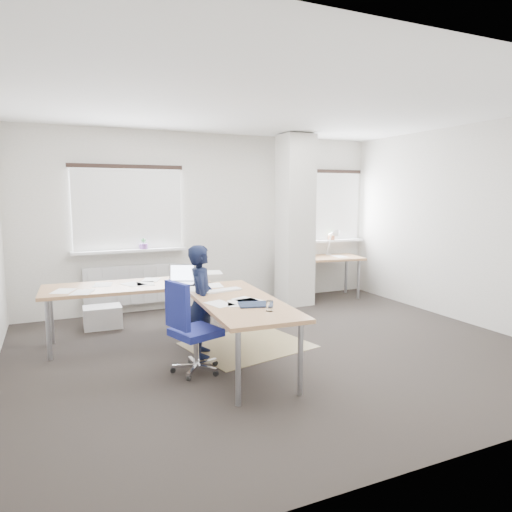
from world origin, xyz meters
name	(u,v)px	position (x,y,z in m)	size (l,w,h in m)	color
ground	(278,350)	(0.00, 0.00, 0.00)	(6.00, 6.00, 0.00)	black
room_shell	(275,201)	(0.18, 0.45, 1.75)	(6.04, 5.04, 2.82)	beige
floor_mat	(248,345)	(-0.26, 0.30, 0.00)	(1.36, 1.15, 0.01)	olive
white_crate	(103,317)	(-1.79, 1.81, 0.15)	(0.50, 0.35, 0.30)	white
desk_main	(183,294)	(-1.03, 0.38, 0.69)	(2.41, 2.72, 0.96)	#986541
desk_side	(321,259)	(1.95, 2.16, 0.69)	(1.50, 0.93, 1.22)	#986541
task_chair	(193,348)	(-1.11, -0.28, 0.27)	(0.56, 0.54, 0.98)	navy
person	(202,301)	(-0.87, 0.20, 0.64)	(0.46, 0.30, 1.27)	black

